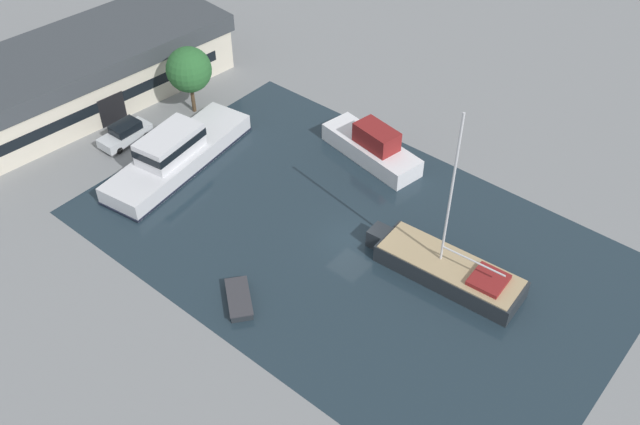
{
  "coord_description": "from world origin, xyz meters",
  "views": [
    {
      "loc": [
        -28.89,
        -21.32,
        34.71
      ],
      "look_at": [
        0.0,
        2.81,
        1.0
      ],
      "focal_mm": 40.0,
      "sensor_mm": 36.0,
      "label": 1
    }
  ],
  "objects": [
    {
      "name": "small_dinghy",
      "position": [
        -9.09,
        1.95,
        0.31
      ],
      "size": [
        3.24,
        3.55,
        0.6
      ],
      "rotation": [
        0.0,
        0.0,
        2.47
      ],
      "color": "#23282D",
      "rests_on": "water_canal"
    },
    {
      "name": "motor_cruiser",
      "position": [
        -2.1,
        15.63,
        1.21
      ],
      "size": [
        14.16,
        5.77,
        3.37
      ],
      "rotation": [
        0.0,
        0.0,
        1.71
      ],
      "color": "silver",
      "rests_on": "water_canal"
    },
    {
      "name": "sailboat_moored",
      "position": [
        1.29,
        -6.98,
        0.77
      ],
      "size": [
        3.77,
        11.13,
        12.78
      ],
      "rotation": [
        0.0,
        0.0,
        0.06
      ],
      "color": "#23282D",
      "rests_on": "water_canal"
    },
    {
      "name": "cabin_boat",
      "position": [
        8.53,
        4.55,
        1.1
      ],
      "size": [
        4.33,
        9.16,
        3.07
      ],
      "rotation": [
        0.0,
        0.0,
        -0.18
      ],
      "color": "white",
      "rests_on": "water_canal"
    },
    {
      "name": "water_canal",
      "position": [
        0.0,
        0.0,
        0.0
      ],
      "size": [
        23.65,
        37.42,
        0.01
      ],
      "primitive_type": "cube",
      "color": "#1E2D38",
      "rests_on": "ground"
    },
    {
      "name": "quay_tree_near_building",
      "position": [
        4.05,
        20.41,
        4.07
      ],
      "size": [
        3.82,
        3.82,
        6.0
      ],
      "color": "brown",
      "rests_on": "ground"
    },
    {
      "name": "warehouse_building",
      "position": [
        -1.03,
        29.15,
        2.66
      ],
      "size": [
        27.7,
        12.61,
        5.25
      ],
      "rotation": [
        0.0,
        0.0,
        -0.1
      ],
      "color": "beige",
      "rests_on": "ground"
    },
    {
      "name": "ground_plane",
      "position": [
        0.0,
        0.0,
        0.0
      ],
      "size": [
        440.0,
        440.0,
        0.0
      ],
      "primitive_type": "plane",
      "color": "gray"
    },
    {
      "name": "parked_car",
      "position": [
        -2.61,
        21.31,
        0.84
      ],
      "size": [
        4.42,
        1.88,
        1.7
      ],
      "rotation": [
        0.0,
        0.0,
        1.58
      ],
      "color": "silver",
      "rests_on": "ground"
    }
  ]
}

